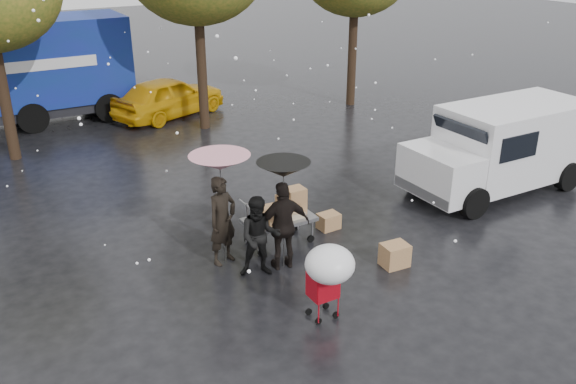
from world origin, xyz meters
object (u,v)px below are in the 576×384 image
person_black (284,226)px  yellow_taxi (169,97)px  shopping_cart (329,268)px  blue_truck (10,74)px  person_pink (223,221)px  vendor_cart (283,211)px  white_van (502,146)px

person_black → yellow_taxi: person_black is taller
shopping_cart → blue_truck: size_ratio=0.18×
person_pink → person_black: bearing=-58.9°
vendor_cart → person_black: bearing=-118.2°
person_pink → yellow_taxi: bearing=56.7°
shopping_cart → vendor_cart: bearing=75.6°
vendor_cart → shopping_cart: 3.02m
vendor_cart → yellow_taxi: yellow_taxi is taller
vendor_cart → white_van: white_van is taller
white_van → blue_truck: size_ratio=0.59×
yellow_taxi → person_black: bearing=150.6°
person_black → vendor_cart: size_ratio=1.21×
shopping_cart → white_van: bearing=21.0°
white_van → shopping_cart: bearing=-159.0°
person_pink → vendor_cart: (1.45, 0.14, -0.20)m
person_pink → vendor_cart: size_ratio=1.22×
person_black → shopping_cart: size_ratio=1.25×
vendor_cart → shopping_cart: (-0.75, -2.90, 0.34)m
white_van → yellow_taxi: white_van is taller
person_pink → yellow_taxi: (2.58, 10.43, -0.20)m
shopping_cart → yellow_taxi: (1.88, 13.19, -0.34)m
person_black → white_van: 6.81m
person_black → yellow_taxi: (1.63, 11.21, -0.20)m
person_black → yellow_taxi: bearing=-89.8°
blue_truck → yellow_taxi: bearing=-18.2°
person_black → vendor_cart: bearing=-109.7°
vendor_cart → yellow_taxi: bearing=83.7°
person_pink → vendor_cart: person_pink is taller
vendor_cart → yellow_taxi: (1.14, 10.28, -0.01)m
person_pink → white_van: bearing=-19.9°
person_black → yellow_taxi: size_ratio=0.43×
shopping_cart → blue_truck: bearing=101.4°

